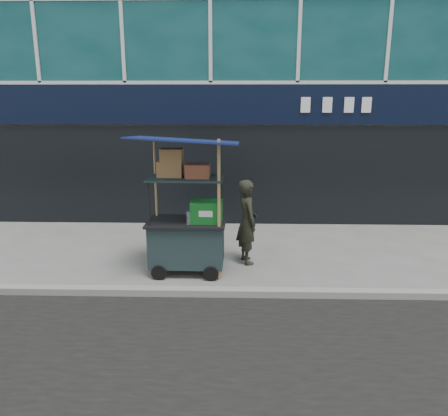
{
  "coord_description": "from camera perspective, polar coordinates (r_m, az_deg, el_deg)",
  "views": [
    {
      "loc": [
        0.59,
        -6.6,
        3.09
      ],
      "look_at": [
        0.38,
        1.2,
        1.09
      ],
      "focal_mm": 35.0,
      "sensor_mm": 36.0,
      "label": 1
    }
  ],
  "objects": [
    {
      "name": "vendor_cart",
      "position": [
        7.76,
        -4.77,
        -2.32
      ],
      "size": [
        1.85,
        1.33,
        2.48
      ],
      "rotation": [
        0.0,
        0.0,
        -0.02
      ],
      "color": "black",
      "rests_on": "ground"
    },
    {
      "name": "ground",
      "position": [
        7.32,
        -3.27,
        -10.64
      ],
      "size": [
        80.0,
        80.0,
        0.0
      ],
      "primitive_type": "plane",
      "color": "slate",
      "rests_on": "ground"
    },
    {
      "name": "curb",
      "position": [
        7.11,
        -3.42,
        -10.89
      ],
      "size": [
        80.0,
        0.18,
        0.12
      ],
      "primitive_type": "cube",
      "color": "gray",
      "rests_on": "ground"
    },
    {
      "name": "vendor_man",
      "position": [
        8.21,
        3.03,
        -1.8
      ],
      "size": [
        0.54,
        0.67,
        1.61
      ],
      "primitive_type": "imported",
      "rotation": [
        0.0,
        0.0,
        1.86
      ],
      "color": "black",
      "rests_on": "ground"
    }
  ]
}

